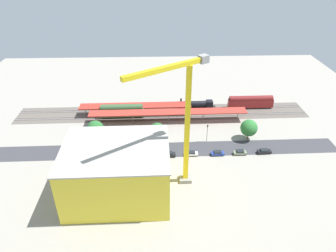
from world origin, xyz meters
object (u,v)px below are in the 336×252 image
parked_car_4 (169,155)px  street_tree_0 (157,131)px  platform_canopy_near (168,112)px  parked_car_6 (120,155)px  box_truck_0 (118,156)px  street_tree_1 (95,129)px  parked_car_2 (218,153)px  construction_building (117,172)px  passenger_coach (251,102)px  parked_car_3 (191,154)px  freight_coach_far (122,110)px  box_truck_1 (149,154)px  street_tree_2 (249,128)px  traffic_light (207,131)px  parked_car_5 (144,154)px  platform_canopy_far (136,106)px  parked_car_0 (264,152)px  parked_car_1 (240,153)px  tower_crane (183,118)px  locomotive (197,105)px

parked_car_4 → street_tree_0: size_ratio=0.58×
platform_canopy_near → parked_car_4: (0.76, 24.10, -3.54)m
parked_car_6 → box_truck_0: bearing=84.7°
street_tree_1 → parked_car_2: bearing=167.3°
platform_canopy_near → construction_building: (15.78, 41.24, 3.37)m
passenger_coach → parked_car_3: size_ratio=4.24×
freight_coach_far → parked_car_4: (-18.27, 28.53, -2.29)m
parked_car_4 → construction_building: size_ratio=0.17×
box_truck_1 → street_tree_2: street_tree_2 is taller
passenger_coach → traffic_light: traffic_light is taller
parked_car_4 → parked_car_6: (16.66, -0.21, -0.03)m
freight_coach_far → construction_building: bearing=94.1°
construction_building → street_tree_0: construction_building is taller
parked_car_5 → parked_car_6: (8.15, 0.36, 0.03)m
traffic_light → box_truck_0: bearing=18.5°
traffic_light → street_tree_1: bearing=-1.4°
platform_canopy_far → box_truck_1: size_ratio=4.68×
freight_coach_far → street_tree_2: (-48.01, 18.62, 1.74)m
platform_canopy_near → parked_car_0: (-32.43, 23.41, -3.59)m
parked_car_0 → parked_car_5: size_ratio=1.13×
parked_car_6 → parked_car_1: bearing=-179.8°
freight_coach_far → tower_crane: bearing=117.4°
locomotive → traffic_light: 26.04m
passenger_coach → street_tree_1: 68.00m
freight_coach_far → parked_car_0: (-51.45, 27.83, -2.33)m
parked_car_2 → parked_car_4: size_ratio=0.97×
platform_canopy_near → parked_car_1: platform_canopy_near is taller
parked_car_0 → platform_canopy_far: bearing=-33.2°
passenger_coach → parked_car_2: size_ratio=4.31×
platform_canopy_far → parked_car_4: platform_canopy_far is taller
platform_canopy_near → locomotive: (-12.94, -10.67, -2.48)m
platform_canopy_near → parked_car_5: 25.54m
freight_coach_far → parked_car_3: size_ratio=3.88×
parked_car_0 → street_tree_1: bearing=-8.8°
street_tree_1 → parked_car_1: bearing=169.4°
parked_car_0 → box_truck_0: 50.07m
parked_car_2 → street_tree_2: street_tree_2 is taller
platform_canopy_far → street_tree_1: 24.75m
parked_car_1 → street_tree_1: (50.50, -9.47, 4.81)m
locomotive → construction_building: 59.62m
parked_car_2 → tower_crane: (13.52, 13.45, 21.69)m
platform_canopy_near → tower_crane: tower_crane is taller
freight_coach_far → platform_canopy_near: bearing=166.9°
locomotive → street_tree_1: 46.91m
parked_car_6 → street_tree_0: bearing=-147.7°
passenger_coach → parked_car_4: 51.07m
parked_car_5 → box_truck_1: bearing=151.2°
construction_building → locomotive: bearing=-119.6°
platform_canopy_near → locomotive: size_ratio=3.78×
parked_car_4 → tower_crane: bearing=104.2°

